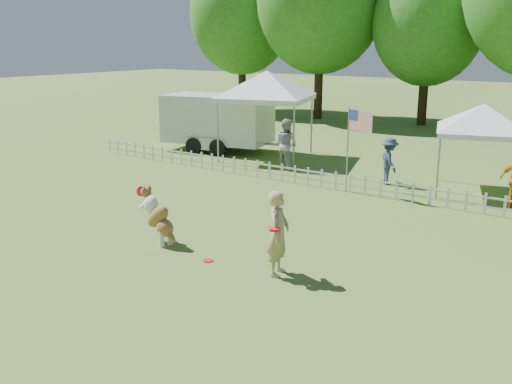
% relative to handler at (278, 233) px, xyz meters
% --- Properties ---
extents(ground, '(120.00, 120.00, 0.00)m').
position_rel_handler_xyz_m(ground, '(-1.91, -0.38, -0.87)').
color(ground, '#385F1E').
rests_on(ground, ground).
extents(picket_fence, '(22.00, 0.08, 0.60)m').
position_rel_handler_xyz_m(picket_fence, '(-1.91, 6.62, -0.57)').
color(picket_fence, silver).
rests_on(picket_fence, ground).
extents(handler, '(0.57, 0.72, 1.73)m').
position_rel_handler_xyz_m(handler, '(0.00, 0.00, 0.00)').
color(handler, tan).
rests_on(handler, ground).
extents(dog, '(1.29, 0.66, 1.27)m').
position_rel_handler_xyz_m(dog, '(-3.24, -0.06, -0.23)').
color(dog, brown).
rests_on(dog, ground).
extents(frisbee_on_turf, '(0.25, 0.25, 0.02)m').
position_rel_handler_xyz_m(frisbee_on_turf, '(-1.60, -0.28, -0.86)').
color(frisbee_on_turf, red).
rests_on(frisbee_on_turf, ground).
extents(canopy_tent_left, '(4.06, 4.06, 3.35)m').
position_rel_handler_xyz_m(canopy_tent_left, '(-6.84, 9.66, 0.81)').
color(canopy_tent_left, silver).
rests_on(canopy_tent_left, ground).
extents(canopy_tent_right, '(3.23, 3.23, 2.66)m').
position_rel_handler_xyz_m(canopy_tent_right, '(1.51, 9.01, 0.46)').
color(canopy_tent_right, silver).
rests_on(canopy_tent_right, ground).
extents(cargo_trailer, '(5.86, 3.55, 2.40)m').
position_rel_handler_xyz_m(cargo_trailer, '(-9.35, 9.69, 0.34)').
color(cargo_trailer, silver).
rests_on(cargo_trailer, ground).
extents(flag_pole, '(0.98, 0.41, 2.60)m').
position_rel_handler_xyz_m(flag_pole, '(-1.84, 6.71, 0.43)').
color(flag_pole, gray).
rests_on(flag_pole, ground).
extents(spectator_a, '(0.99, 0.82, 1.84)m').
position_rel_handler_xyz_m(spectator_a, '(-5.03, 8.27, 0.05)').
color(spectator_a, '#98979D').
rests_on(spectator_a, ground).
extents(spectator_b, '(1.08, 1.12, 1.53)m').
position_rel_handler_xyz_m(spectator_b, '(-1.12, 8.32, -0.10)').
color(spectator_b, '#253850').
rests_on(spectator_b, ground).
extents(tree_far_left, '(6.60, 6.60, 11.00)m').
position_rel_handler_xyz_m(tree_far_left, '(-16.91, 21.62, 4.63)').
color(tree_far_left, '#2A601B').
rests_on(tree_far_left, ground).
extents(tree_left, '(7.40, 7.40, 12.00)m').
position_rel_handler_xyz_m(tree_left, '(-10.91, 21.12, 5.13)').
color(tree_left, '#2A601B').
rests_on(tree_left, ground).
extents(tree_center_left, '(6.00, 6.00, 9.80)m').
position_rel_handler_xyz_m(tree_center_left, '(-4.91, 22.12, 4.03)').
color(tree_center_left, '#2A601B').
rests_on(tree_center_left, ground).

